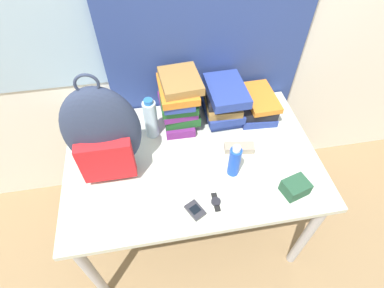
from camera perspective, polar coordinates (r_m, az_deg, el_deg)
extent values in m
plane|color=#8C704C|center=(1.99, 2.22, -25.09)|extent=(12.00, 12.00, 0.00)
cube|color=silver|center=(1.57, -3.39, 24.10)|extent=(6.00, 0.05, 2.50)
cube|color=#9EBCD1|center=(1.55, -23.61, 22.16)|extent=(1.10, 0.01, 0.80)
cube|color=navy|center=(1.54, 3.23, 23.67)|extent=(1.07, 0.04, 2.50)
cube|color=beige|center=(1.52, 0.00, -2.81)|extent=(1.26, 0.82, 0.03)
cylinder|color=#B2B2B7|center=(1.72, -18.50, -22.27)|extent=(0.05, 0.05, 0.70)
cylinder|color=#B2B2B7|center=(1.82, 20.93, -15.97)|extent=(0.05, 0.05, 0.70)
cylinder|color=#B2B2B7|center=(2.06, -17.72, -3.41)|extent=(0.05, 0.05, 0.70)
cylinder|color=#B2B2B7|center=(2.15, 13.60, 0.73)|extent=(0.05, 0.05, 0.70)
ellipsoid|color=#2D3851|center=(1.35, -16.69, 2.33)|extent=(0.33, 0.15, 0.48)
cube|color=red|center=(1.36, -15.88, -3.17)|extent=(0.23, 0.05, 0.22)
torus|color=#2D3851|center=(1.19, -19.42, 10.68)|extent=(0.10, 0.01, 0.10)
cube|color=#6B2370|center=(1.67, -2.68, 5.09)|extent=(0.16, 0.28, 0.05)
cube|color=#1E5623|center=(1.62, -2.23, 6.24)|extent=(0.19, 0.21, 0.05)
cube|color=#6B2370|center=(1.60, -2.80, 7.44)|extent=(0.19, 0.24, 0.03)
cube|color=#1E5623|center=(1.56, -2.65, 8.21)|extent=(0.19, 0.21, 0.04)
cube|color=navy|center=(1.55, -2.97, 9.68)|extent=(0.15, 0.27, 0.04)
cube|color=orange|center=(1.51, -2.76, 10.46)|extent=(0.19, 0.26, 0.04)
cube|color=olive|center=(1.49, -2.24, 11.95)|extent=(0.21, 0.24, 0.04)
cube|color=navy|center=(1.70, 5.86, 5.74)|extent=(0.18, 0.21, 0.04)
cube|color=navy|center=(1.67, 5.64, 6.98)|extent=(0.20, 0.27, 0.04)
cube|color=olive|center=(1.64, 5.70, 8.16)|extent=(0.19, 0.26, 0.04)
cube|color=black|center=(1.62, 5.87, 9.20)|extent=(0.19, 0.23, 0.04)
cube|color=navy|center=(1.58, 6.59, 10.10)|extent=(0.20, 0.28, 0.05)
cube|color=navy|center=(1.76, 11.86, 6.52)|extent=(0.21, 0.28, 0.04)
cube|color=black|center=(1.72, 12.19, 7.63)|extent=(0.21, 0.26, 0.05)
cube|color=orange|center=(1.70, 12.92, 8.63)|extent=(0.17, 0.27, 0.03)
cylinder|color=silver|center=(1.55, -7.84, 4.65)|extent=(0.07, 0.07, 0.22)
cylinder|color=#286BB7|center=(1.46, -8.34, 8.00)|extent=(0.04, 0.04, 0.02)
cylinder|color=white|center=(1.55, -3.51, 5.89)|extent=(0.07, 0.07, 0.25)
cylinder|color=black|center=(1.46, -3.76, 9.69)|extent=(0.05, 0.05, 0.02)
cylinder|color=blue|center=(1.40, 8.07, -3.37)|extent=(0.06, 0.06, 0.17)
cylinder|color=white|center=(1.33, 8.50, -0.92)|extent=(0.04, 0.04, 0.02)
cube|color=#2D2D33|center=(1.34, 0.59, -12.50)|extent=(0.09, 0.10, 0.02)
cube|color=black|center=(1.33, 0.60, -12.33)|extent=(0.05, 0.05, 0.00)
cube|color=gray|center=(1.54, 8.99, -0.71)|extent=(0.16, 0.08, 0.04)
cube|color=#234C33|center=(1.44, 19.09, -7.80)|extent=(0.13, 0.12, 0.07)
cube|color=black|center=(1.37, 4.56, -10.96)|extent=(0.03, 0.09, 0.00)
cylinder|color=#232328|center=(1.37, 4.57, -10.88)|extent=(0.04, 0.04, 0.01)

